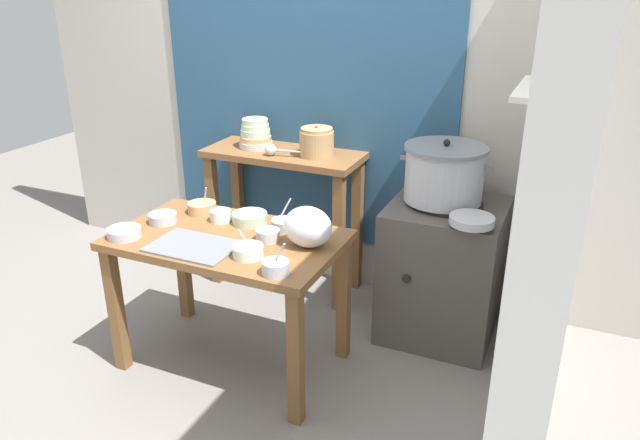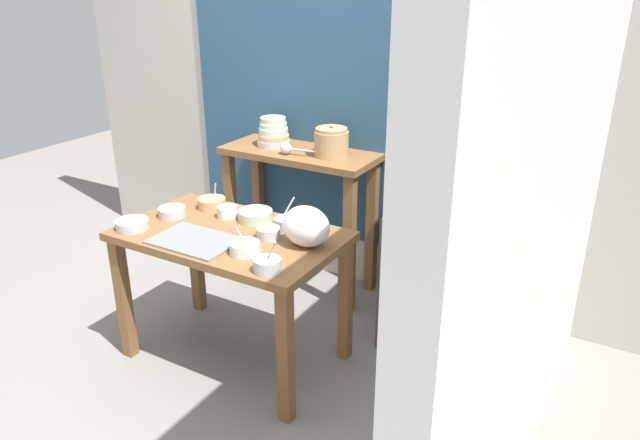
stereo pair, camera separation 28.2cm
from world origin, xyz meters
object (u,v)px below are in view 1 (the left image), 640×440
at_px(serving_tray, 194,246).
at_px(prep_bowl_2, 124,232).
at_px(ladle, 273,150).
at_px(prep_bowl_0, 202,207).
at_px(prep_bowl_4, 221,215).
at_px(prep_table, 229,257).
at_px(steamer_pot, 444,173).
at_px(prep_bowl_3, 248,251).
at_px(prep_bowl_1, 163,218).
at_px(prep_bowl_5, 250,218).
at_px(wide_pan, 472,220).
at_px(back_shelf_table, 284,186).
at_px(prep_bowl_7, 268,235).
at_px(prep_bowl_6, 276,267).
at_px(clay_pot, 317,142).
at_px(stove_block, 443,269).
at_px(bowl_stack_enamel, 255,135).
at_px(plastic_bag, 308,227).
at_px(prep_bowl_8, 283,224).

height_order(serving_tray, prep_bowl_2, prep_bowl_2).
height_order(ladle, prep_bowl_0, ladle).
bearing_deg(prep_bowl_4, prep_table, -48.66).
relative_size(steamer_pot, prep_bowl_3, 3.33).
bearing_deg(prep_table, prep_bowl_1, 178.11).
bearing_deg(prep_bowl_4, prep_bowl_5, 15.01).
bearing_deg(prep_bowl_4, wide_pan, 15.72).
distance_m(back_shelf_table, prep_bowl_2, 1.12).
relative_size(prep_bowl_4, prep_bowl_7, 0.94).
bearing_deg(prep_bowl_6, clay_pot, 105.63).
height_order(back_shelf_table, serving_tray, back_shelf_table).
bearing_deg(stove_block, bowl_stack_enamel, 173.45).
distance_m(prep_table, clay_pot, 0.95).
relative_size(plastic_bag, prep_bowl_0, 1.57).
xyz_separation_m(clay_pot, plastic_bag, (0.32, -0.81, -0.17)).
height_order(stove_block, prep_bowl_0, prep_bowl_0).
bearing_deg(plastic_bag, prep_table, -171.80).
xyz_separation_m(wide_pan, prep_bowl_1, (-1.46, -0.48, -0.05)).
relative_size(wide_pan, prep_bowl_8, 1.37).
height_order(prep_bowl_3, prep_bowl_7, prep_bowl_3).
relative_size(prep_bowl_2, prep_bowl_7, 1.42).
bearing_deg(serving_tray, prep_bowl_5, 75.56).
distance_m(prep_bowl_3, prep_bowl_5, 0.39).
bearing_deg(plastic_bag, prep_bowl_6, -91.39).
relative_size(steamer_pot, prep_bowl_4, 4.49).
bearing_deg(back_shelf_table, bowl_stack_enamel, 176.45).
relative_size(steamer_pot, prep_bowl_5, 2.71).
distance_m(prep_bowl_4, prep_bowl_5, 0.15).
distance_m(wide_pan, prep_bowl_8, 0.91).
xyz_separation_m(bowl_stack_enamel, prep_bowl_7, (0.53, -0.84, -0.23)).
xyz_separation_m(bowl_stack_enamel, serving_tray, (0.26, -1.05, -0.25)).
xyz_separation_m(back_shelf_table, clay_pot, (0.22, 0.00, 0.30)).
xyz_separation_m(prep_bowl_4, prep_bowl_5, (0.15, 0.04, -0.00)).
relative_size(wide_pan, prep_bowl_2, 1.34).
xyz_separation_m(back_shelf_table, prep_bowl_8, (0.35, -0.68, 0.07)).
relative_size(wide_pan, prep_bowl_5, 1.22).
xyz_separation_m(steamer_pot, plastic_bag, (-0.46, -0.70, -0.11)).
xyz_separation_m(steamer_pot, bowl_stack_enamel, (-1.20, 0.12, 0.05)).
distance_m(stove_block, prep_bowl_0, 1.35).
height_order(wide_pan, prep_bowl_6, prep_bowl_6).
xyz_separation_m(clay_pot, prep_bowl_2, (-0.53, -1.07, -0.24)).
relative_size(prep_bowl_1, prep_bowl_8, 0.90).
distance_m(prep_bowl_3, prep_bowl_6, 0.21).
height_order(bowl_stack_enamel, ladle, bowl_stack_enamel).
height_order(prep_table, prep_bowl_5, prep_bowl_5).
xyz_separation_m(prep_bowl_0, prep_bowl_7, (0.49, -0.17, -0.00)).
height_order(plastic_bag, prep_bowl_4, plastic_bag).
height_order(back_shelf_table, wide_pan, back_shelf_table).
bearing_deg(prep_bowl_6, prep_bowl_3, 153.66).
relative_size(prep_table, back_shelf_table, 1.15).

